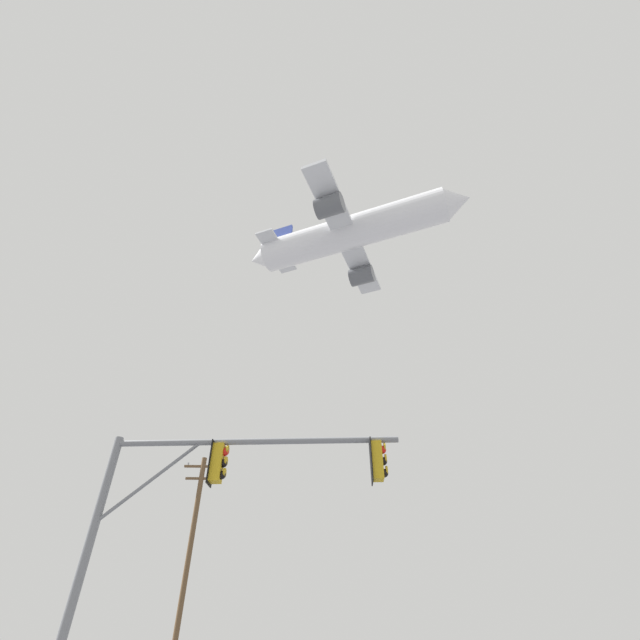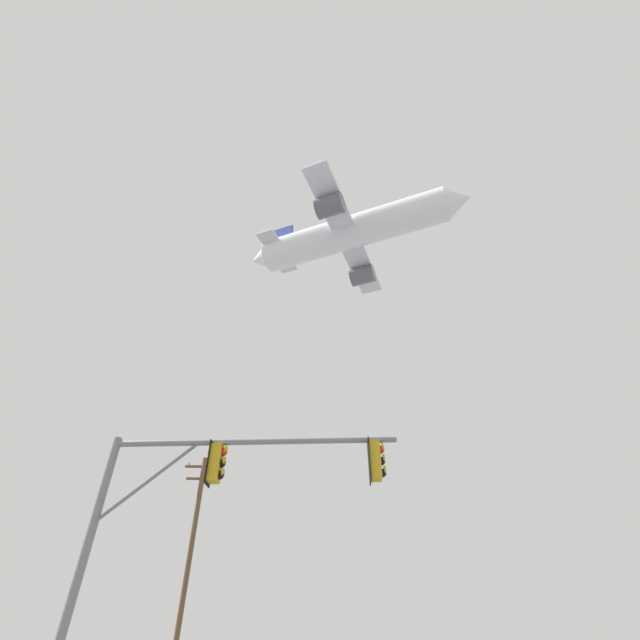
{
  "view_description": "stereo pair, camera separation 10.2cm",
  "coord_description": "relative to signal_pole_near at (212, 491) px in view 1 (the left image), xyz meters",
  "views": [
    {
      "loc": [
        -0.21,
        -4.5,
        1.47
      ],
      "look_at": [
        0.35,
        14.08,
        15.43
      ],
      "focal_mm": 24.29,
      "sensor_mm": 36.0,
      "label": 1
    },
    {
      "loc": [
        -0.11,
        -4.51,
        1.47
      ],
      "look_at": [
        0.35,
        14.08,
        15.43
      ],
      "focal_mm": 24.29,
      "sensor_mm": 36.0,
      "label": 2
    }
  ],
  "objects": [
    {
      "name": "signal_pole_near",
      "position": [
        0.0,
        0.0,
        0.0
      ],
      "size": [
        7.09,
        0.77,
        5.65
      ],
      "color": "slate",
      "rests_on": "ground"
    },
    {
      "name": "utility_pole",
      "position": [
        -3.91,
        15.23,
        1.16
      ],
      "size": [
        2.2,
        0.28,
        10.36
      ],
      "color": "brown",
      "rests_on": "ground"
    },
    {
      "name": "airplane",
      "position": [
        6.42,
        19.9,
        31.45
      ],
      "size": [
        23.09,
        17.83,
        6.53
      ],
      "color": "white"
    }
  ]
}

